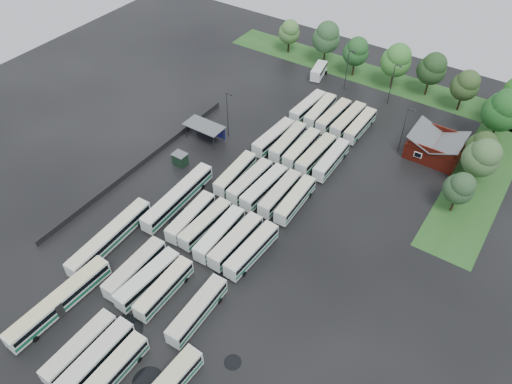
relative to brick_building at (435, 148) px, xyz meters
The scene contains 58 objects.
ground 49.08m from the brick_building, 119.30° to the right, with size 160.00×160.00×0.00m, color black.
brick_building is the anchor object (origin of this frame).
wash_shed 46.14m from the brick_building, 153.27° to the right, with size 8.20×4.20×3.58m.
utility_hut 50.26m from the brick_building, 143.11° to the right, with size 2.70×2.20×2.62m.
grass_strip_north 31.19m from the brick_building, 134.96° to the left, with size 80.00×10.00×0.01m, color #204B19.
grass_strip_east 10.17m from the brick_building, ahead, with size 10.00×50.00×0.01m, color #204B19.
west_fence 57.83m from the brick_building, 143.04° to the right, with size 0.10×50.00×1.20m, color #2D2D30.
bus_r0c1 73.27m from the brick_building, 109.98° to the right, with size 2.46×11.54×3.21m.
bus_r0c2 72.08m from the brick_building, 107.81° to the right, with size 2.55×11.82×3.29m.
bus_r0c3 71.46m from the brick_building, 105.41° to the right, with size 2.48×11.37×3.16m.
bus_r1c0 61.78m from the brick_building, 117.28° to the right, with size 2.75×11.81×3.27m.
bus_r1c1 60.80m from the brick_building, 114.57° to the right, with size 3.06×11.80×3.25m.
bus_r1c2 59.45m from the brick_building, 111.90° to the right, with size 2.64×11.24×3.11m.
bus_r1c4 57.57m from the brick_building, 105.73° to the right, with size 2.91×11.79×3.26m.
bus_r2c0 50.19m from the brick_building, 124.25° to the right, with size 2.95×11.37×3.14m.
bus_r2c1 48.42m from the brick_building, 121.36° to the right, with size 2.73×11.35×3.14m.
bus_r2c2 47.18m from the brick_building, 117.53° to the right, with size 2.91×11.73×3.24m.
bus_r2c3 45.66m from the brick_building, 114.12° to the right, with size 2.79×11.87×3.29m.
bus_r2c4 44.55m from the brick_building, 110.29° to the right, with size 2.92×11.79×3.26m.
bus_r3c0 39.97m from the brick_building, 135.48° to the right, with size 2.96×11.42×3.15m.
bus_r3c1 37.74m from the brick_building, 131.58° to the right, with size 2.67×11.41×3.16m.
bus_r3c2 35.77m from the brick_building, 127.71° to the right, with size 2.90×11.80×3.26m.
bus_r3c3 33.69m from the brick_building, 123.73° to the right, with size 2.60×11.39×3.16m.
bus_r3c4 31.93m from the brick_building, 119.23° to the right, with size 2.85×11.44×3.16m.
bus_r4c0 32.02m from the brick_building, 152.83° to the right, with size 3.06×11.83×3.26m.
bus_r4c1 29.05m from the brick_building, 150.64° to the right, with size 2.93×11.63×3.21m.
bus_r4c2 26.36m from the brick_building, 146.64° to the right, with size 2.63×11.43×3.17m.
bus_r4c3 23.77m from the brick_building, 141.84° to the right, with size 2.78×11.81×3.27m.
bus_r4c4 21.11m from the brick_building, 136.98° to the right, with size 2.68×11.45×3.17m.
bus_r5c0 28.30m from the brick_building, behind, with size 2.90×11.46×3.16m.
bus_r5c1 25.27m from the brick_building, behind, with size 2.86×11.43×3.16m.
bus_r5c2 21.94m from the brick_building, behind, with size 2.81×11.52×3.18m.
bus_r5c3 18.63m from the brick_building, behind, with size 2.80×11.84×3.28m.
bus_r5c4 15.72m from the brick_building, behind, with size 2.38×11.15×3.10m.
artic_bus_west_a 73.43m from the brick_building, 116.86° to the right, with size 2.98×17.38×3.21m.
artic_bus_west_b 51.20m from the brick_building, 130.50° to the right, with size 3.05×17.49×3.23m.
artic_bus_west_c 63.77m from the brick_building, 124.67° to the right, with size 3.18×17.50×3.23m.
minibus 36.79m from the brick_building, 156.98° to the left, with size 3.61×6.81×2.82m.
tree_north_0 50.92m from the brick_building, 155.77° to the left, with size 5.50×5.49×9.09m.
tree_north_1 41.69m from the brick_building, 149.77° to the left, with size 6.86×6.86×11.36m.
tree_north_2 33.64m from the brick_building, 144.21° to the left, with size 6.17×6.17×10.22m.
tree_north_3 26.29m from the brick_building, 131.28° to the left, with size 6.92×6.92×11.46m.
tree_north_4 23.36m from the brick_building, 113.39° to the left, with size 6.53×6.53×10.82m.
tree_north_5 19.46m from the brick_building, 92.60° to the left, with size 6.07×6.07×10.05m.
tree_east_0 16.08m from the brick_building, 58.77° to the right, with size 5.33×5.33×8.82m.
tree_east_1 11.49m from the brick_building, 27.98° to the right, with size 6.60×6.60×10.93m.
tree_east_2 8.96m from the brick_building, ahead, with size 5.52×5.52×9.14m.
tree_east_3 15.00m from the brick_building, 51.67° to the left, with size 7.58×7.58×12.56m.
tree_east_4 19.71m from the brick_building, 66.98° to the left, with size 5.33×5.33×8.83m.
lamp_post_ne 7.88m from the brick_building, 157.08° to the right, with size 1.60×0.31×10.40m.
lamp_post_nw 41.81m from the brick_building, 155.25° to the right, with size 1.63×0.32×10.56m.
lamp_post_back_w 29.08m from the brick_building, 153.85° to the left, with size 1.56×0.30×10.14m.
lamp_post_back_e 19.94m from the brick_building, 139.59° to the left, with size 1.52×0.30×9.88m.
puddle_0 67.06m from the brick_building, 110.11° to the right, with size 5.36×5.36×0.01m, color black.
puddle_1 68.42m from the brick_building, 102.67° to the right, with size 4.24×4.24×0.01m, color black.
puddle_2 50.53m from the brick_building, 125.10° to the right, with size 6.97×6.97×0.01m, color black.
puddle_3 48.82m from the brick_building, 110.76° to the right, with size 4.80×4.80×0.01m, color black.
puddle_4 58.83m from the brick_building, 97.14° to the right, with size 2.43×2.43×0.01m, color black.
Camera 1 is at (37.92, -41.57, 63.08)m, focal length 35.00 mm.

